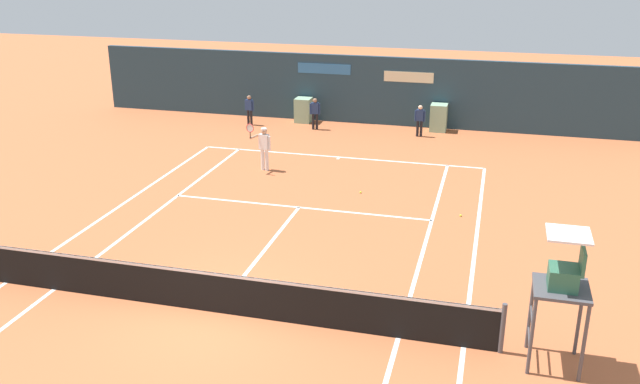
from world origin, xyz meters
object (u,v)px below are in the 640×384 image
at_px(ball_kid_centre_post, 249,108).
at_px(ball_kid_right_post, 315,112).
at_px(umpire_chair, 563,282).
at_px(ball_kid_left_post, 420,119).
at_px(tennis_ball_near_service_line, 461,215).
at_px(player_on_baseline, 264,145).
at_px(tennis_ball_mid_court, 361,192).

distance_m(ball_kid_centre_post, ball_kid_right_post, 2.96).
xyz_separation_m(umpire_chair, ball_kid_right_post, (-8.89, 15.49, -0.96)).
height_order(ball_kid_centre_post, ball_kid_right_post, ball_kid_right_post).
bearing_deg(ball_kid_left_post, ball_kid_right_post, 0.85).
distance_m(ball_kid_left_post, tennis_ball_near_service_line, 8.77).
distance_m(ball_kid_right_post, ball_kid_left_post, 4.46).
relative_size(umpire_chair, ball_kid_centre_post, 2.06).
bearing_deg(umpire_chair, ball_kid_centre_post, 37.43).
height_order(player_on_baseline, ball_kid_right_post, player_on_baseline).
height_order(umpire_chair, player_on_baseline, umpire_chair).
xyz_separation_m(umpire_chair, player_on_baseline, (-9.15, 9.65, -0.81)).
xyz_separation_m(ball_kid_centre_post, ball_kid_left_post, (7.42, 0.00, 0.00)).
xyz_separation_m(umpire_chair, tennis_ball_near_service_line, (-2.18, 7.05, -1.71)).
xyz_separation_m(ball_kid_right_post, ball_kid_left_post, (4.46, 0.00, -0.02)).
height_order(ball_kid_right_post, tennis_ball_mid_court, ball_kid_right_post).
height_order(player_on_baseline, ball_kid_centre_post, player_on_baseline).
height_order(player_on_baseline, ball_kid_left_post, player_on_baseline).
bearing_deg(ball_kid_left_post, umpire_chair, 106.82).
bearing_deg(ball_kid_centre_post, tennis_ball_mid_court, 140.59).
height_order(ball_kid_right_post, ball_kid_left_post, ball_kid_right_post).
xyz_separation_m(umpire_chair, tennis_ball_mid_court, (-5.41, 8.23, -1.71)).
xyz_separation_m(umpire_chair, ball_kid_left_post, (-4.43, 15.49, -0.98)).
relative_size(ball_kid_right_post, tennis_ball_mid_court, 19.89).
bearing_deg(ball_kid_left_post, player_on_baseline, 51.91).
relative_size(umpire_chair, tennis_ball_near_service_line, 39.70).
bearing_deg(ball_kid_centre_post, umpire_chair, 136.39).
height_order(umpire_chair, tennis_ball_mid_court, umpire_chair).
height_order(umpire_chair, tennis_ball_near_service_line, umpire_chair).
xyz_separation_m(ball_kid_centre_post, ball_kid_right_post, (2.96, -0.00, 0.02)).
bearing_deg(tennis_ball_mid_court, umpire_chair, -56.71).
bearing_deg(tennis_ball_near_service_line, ball_kid_right_post, 128.49).
relative_size(player_on_baseline, ball_kid_right_post, 1.31).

